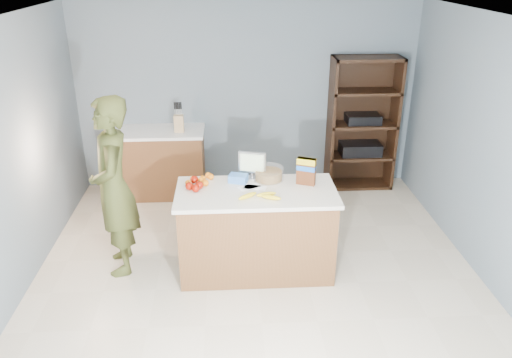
{
  "coord_description": "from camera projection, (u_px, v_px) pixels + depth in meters",
  "views": [
    {
      "loc": [
        -0.25,
        -4.05,
        2.97
      ],
      "look_at": [
        0.0,
        0.35,
        1.0
      ],
      "focal_mm": 35.0,
      "sensor_mm": 36.0,
      "label": 1
    }
  ],
  "objects": [
    {
      "name": "counter_peninsula",
      "position": [
        256.0,
        234.0,
        5.02
      ],
      "size": [
        1.56,
        0.76,
        0.9
      ],
      "color": "brown",
      "rests_on": "ground"
    },
    {
      "name": "apples",
      "position": [
        195.0,
        185.0,
        4.85
      ],
      "size": [
        0.18,
        0.29,
        0.08
      ],
      "color": "#8E0F03",
      "rests_on": "counter_peninsula"
    },
    {
      "name": "bananas",
      "position": [
        258.0,
        196.0,
        4.66
      ],
      "size": [
        0.42,
        0.18,
        0.04
      ],
      "color": "yellow",
      "rests_on": "counter_peninsula"
    },
    {
      "name": "envelopes",
      "position": [
        252.0,
        187.0,
        4.89
      ],
      "size": [
        0.3,
        0.2,
        0.0
      ],
      "color": "white",
      "rests_on": "counter_peninsula"
    },
    {
      "name": "cereal_box",
      "position": [
        306.0,
        169.0,
        4.89
      ],
      "size": [
        0.2,
        0.14,
        0.28
      ],
      "color": "#592B14",
      "rests_on": "counter_peninsula"
    },
    {
      "name": "back_cabinet",
      "position": [
        159.0,
        162.0,
        6.67
      ],
      "size": [
        1.24,
        0.62,
        0.9
      ],
      "color": "brown",
      "rests_on": "ground"
    },
    {
      "name": "blue_carton",
      "position": [
        238.0,
        178.0,
        4.99
      ],
      "size": [
        0.21,
        0.17,
        0.08
      ],
      "primitive_type": "cube",
      "rotation": [
        0.0,
        0.0,
        -0.31
      ],
      "color": "blue",
      "rests_on": "counter_peninsula"
    },
    {
      "name": "walls",
      "position": [
        258.0,
        126.0,
        4.24
      ],
      "size": [
        4.52,
        5.02,
        2.51
      ],
      "color": "slate",
      "rests_on": "ground"
    },
    {
      "name": "oranges",
      "position": [
        201.0,
        179.0,
        4.99
      ],
      "size": [
        0.28,
        0.25,
        0.06
      ],
      "color": "orange",
      "rests_on": "counter_peninsula"
    },
    {
      "name": "knife_block",
      "position": [
        179.0,
        123.0,
        6.4
      ],
      "size": [
        0.12,
        0.1,
        0.31
      ],
      "color": "tan",
      "rests_on": "back_cabinet"
    },
    {
      "name": "shelving_unit",
      "position": [
        361.0,
        126.0,
        6.78
      ],
      "size": [
        0.9,
        0.4,
        1.8
      ],
      "color": "black",
      "rests_on": "ground"
    },
    {
      "name": "tv",
      "position": [
        252.0,
        164.0,
        5.03
      ],
      "size": [
        0.28,
        0.12,
        0.28
      ],
      "color": "silver",
      "rests_on": "counter_peninsula"
    },
    {
      "name": "person",
      "position": [
        114.0,
        187.0,
        4.87
      ],
      "size": [
        0.56,
        0.74,
        1.82
      ],
      "primitive_type": "imported",
      "rotation": [
        0.0,
        0.0,
        -1.36
      ],
      "color": "#3E441D",
      "rests_on": "ground"
    },
    {
      "name": "floor",
      "position": [
        258.0,
        286.0,
        4.91
      ],
      "size": [
        4.5,
        5.0,
        0.02
      ],
      "primitive_type": "cube",
      "color": "beige",
      "rests_on": "ground"
    },
    {
      "name": "salad_bowl",
      "position": [
        269.0,
        174.0,
        5.04
      ],
      "size": [
        0.3,
        0.3,
        0.13
      ],
      "color": "#267219",
      "rests_on": "counter_peninsula"
    }
  ]
}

